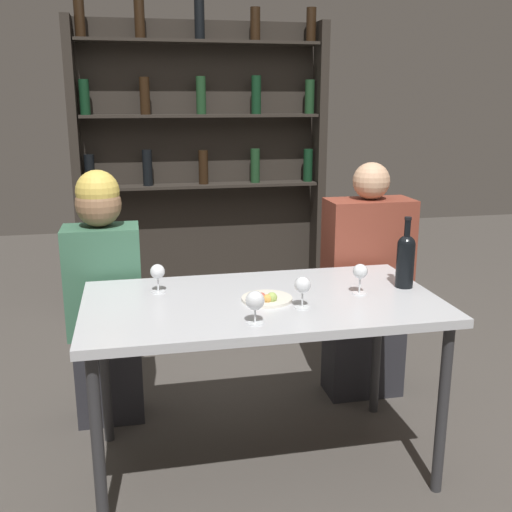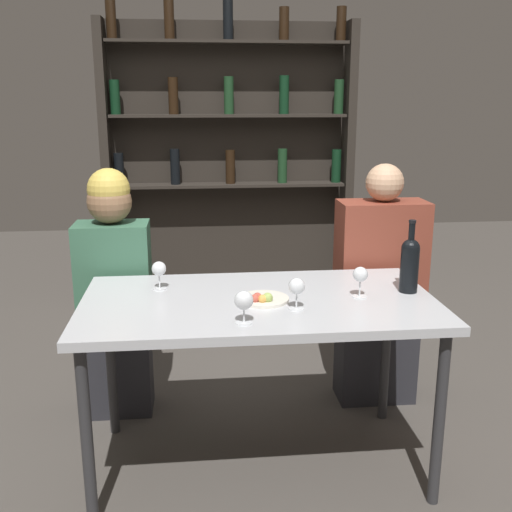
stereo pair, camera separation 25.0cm
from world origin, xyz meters
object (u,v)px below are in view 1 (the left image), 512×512
wine_glass_2 (158,273)px  seated_person_right (366,290)px  food_plate_0 (267,298)px  wine_bottle (405,258)px  wine_glass_1 (255,302)px  seated_person_left (105,300)px  wine_glass_3 (360,273)px  wine_glass_0 (303,286)px

wine_glass_2 → seated_person_right: seated_person_right is taller
food_plate_0 → wine_bottle: bearing=5.9°
seated_person_right → wine_glass_1: bearing=-133.2°
wine_glass_2 → seated_person_right: 1.17m
wine_glass_1 → seated_person_left: bearing=125.0°
wine_glass_1 → wine_glass_3: size_ratio=0.96×
food_plate_0 → wine_glass_3: bearing=2.2°
wine_glass_3 → wine_glass_1: bearing=-153.3°
seated_person_left → food_plate_0: bearing=-40.9°
wine_glass_0 → wine_glass_3: wine_glass_3 is taller
wine_bottle → seated_person_right: (0.04, 0.51, -0.31)m
wine_bottle → wine_glass_1: wine_bottle is taller
wine_glass_0 → wine_glass_2: 0.62m
wine_glass_2 → wine_bottle: bearing=-7.6°
wine_bottle → seated_person_right: size_ratio=0.25×
wine_glass_0 → seated_person_left: size_ratio=0.10×
wine_glass_1 → seated_person_right: bearing=46.8°
wine_bottle → wine_glass_2: wine_bottle is taller
wine_glass_2 → seated_person_right: (1.08, 0.37, -0.26)m
wine_glass_3 → seated_person_right: 0.67m
wine_glass_3 → seated_person_left: bearing=152.3°
wine_glass_1 → seated_person_left: size_ratio=0.10×
wine_glass_3 → food_plate_0: bearing=-177.8°
wine_glass_0 → wine_glass_1: size_ratio=1.02×
food_plate_0 → seated_person_left: 0.89m
wine_glass_2 → food_plate_0: size_ratio=0.59×
wine_glass_0 → food_plate_0: 0.18m
wine_glass_1 → wine_glass_2: (-0.32, 0.44, 0.00)m
wine_glass_0 → wine_glass_2: wine_glass_0 is taller
wine_glass_3 → seated_person_right: bearing=64.8°
wine_bottle → seated_person_left: bearing=158.4°
wine_glass_3 → food_plate_0: (-0.40, -0.02, -0.08)m
wine_glass_3 → food_plate_0: size_ratio=0.62×
wine_glass_1 → seated_person_right: 1.14m
food_plate_0 → seated_person_right: bearing=40.9°
wine_glass_2 → wine_glass_0: bearing=-29.8°
wine_bottle → wine_glass_0: bearing=-161.5°
wine_bottle → food_plate_0: size_ratio=1.49×
seated_person_left → seated_person_right: seated_person_right is taller
wine_glass_1 → wine_glass_2: bearing=126.6°
wine_bottle → wine_glass_3: 0.23m
wine_glass_0 → food_plate_0: (-0.12, 0.10, -0.08)m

